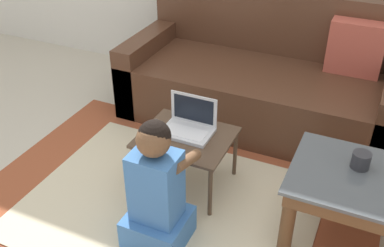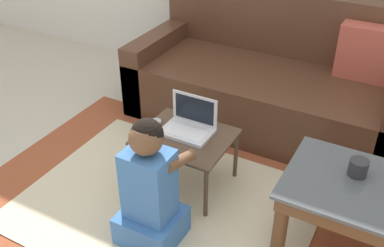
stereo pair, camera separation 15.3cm
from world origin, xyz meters
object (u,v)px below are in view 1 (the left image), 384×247
couch (264,79)px  computer_mouse (154,124)px  person_seated (157,192)px  cup_on_table (361,160)px  laptop (189,127)px  laptop_desk (186,142)px

couch → computer_mouse: (-0.38, -0.96, 0.07)m
person_seated → computer_mouse: bearing=120.1°
computer_mouse → cup_on_table: size_ratio=1.05×
laptop → computer_mouse: (-0.21, -0.03, -0.02)m
computer_mouse → cup_on_table: bearing=0.3°
couch → cup_on_table: couch is taller
person_seated → cup_on_table: (0.87, 0.48, 0.14)m
laptop_desk → cup_on_table: bearing=1.4°
computer_mouse → person_seated: (0.28, -0.48, -0.05)m
person_seated → cup_on_table: bearing=29.1°
laptop → cup_on_table: (0.93, -0.02, 0.07)m
computer_mouse → person_seated: 0.55m
laptop → computer_mouse: bearing=-171.9°
laptop_desk → computer_mouse: size_ratio=5.43×
laptop → cup_on_table: bearing=-1.5°
couch → laptop: (-0.17, -0.93, 0.09)m
laptop_desk → laptop: (-0.01, 0.05, 0.07)m
computer_mouse → cup_on_table: (1.14, 0.01, 0.09)m
couch → person_seated: couch is taller
laptop_desk → computer_mouse: (-0.22, 0.02, 0.05)m
couch → laptop: bearing=-100.6°
laptop_desk → person_seated: (0.06, -0.46, 0.01)m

